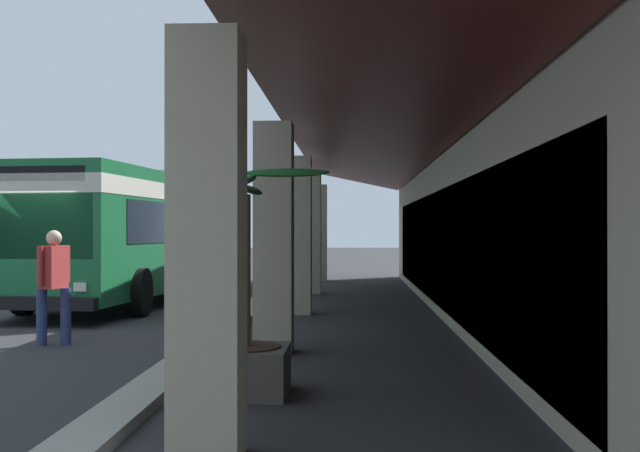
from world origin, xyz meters
TOP-DOWN VIEW (x-y plane):
  - ground at (0.00, 8.00)m, footprint 120.00×120.00m
  - curb_strip at (-1.67, 4.08)m, footprint 30.26×0.50m
  - transit_bus at (-4.80, 1.01)m, footprint 11.40×3.64m
  - pedestrian at (2.80, 1.65)m, footprint 0.68×0.48m
  - potted_palm at (6.14, 5.09)m, footprint 1.46×1.77m

SIDE VIEW (x-z plane):
  - ground at x=0.00m, z-range 0.00..0.00m
  - curb_strip at x=-1.67m, z-range 0.00..0.12m
  - potted_palm at x=6.14m, z-range -0.72..1.76m
  - pedestrian at x=2.80m, z-range 0.12..1.90m
  - transit_bus at x=-4.80m, z-range 0.18..3.52m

